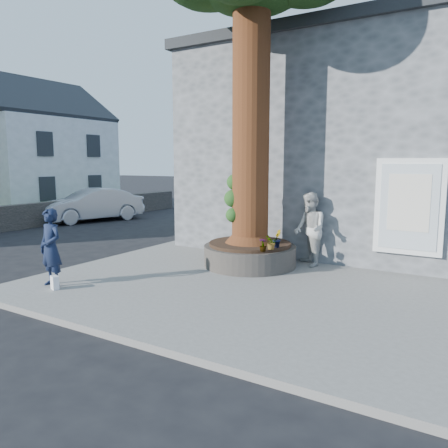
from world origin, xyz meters
The scene contains 14 objects.
ground centered at (0.00, 0.00, 0.00)m, with size 120.00×120.00×0.00m, color black.
pavement centered at (1.50, 1.00, 0.06)m, with size 9.00×8.00×0.12m, color slate.
yellow_line centered at (-3.05, 1.00, 0.00)m, with size 0.10×30.00×0.01m, color yellow.
stone_shop centered at (2.50, 7.20, 3.16)m, with size 10.30×8.30×6.30m.
planter centered at (0.80, 2.00, 0.41)m, with size 2.30×2.30×0.60m.
cottage_far centered at (-16.50, 8.00, 3.79)m, with size 7.30×7.40×8.75m.
man centered at (-1.93, -1.75, 0.94)m, with size 0.60×0.39×1.64m, color #131C35.
woman centered at (2.06, 2.81, 1.05)m, with size 0.90×0.70×1.85m, color beige.
shopping_bag centered at (-1.65, -1.91, 0.26)m, with size 0.20×0.12×0.28m, color white.
car_silver centered at (-9.80, 6.45, 0.75)m, with size 1.60×4.58×1.51m, color #B2B4BA.
plant_a centered at (-0.05, 2.85, 0.90)m, with size 0.19×0.13×0.36m, color gray.
plant_b centered at (1.65, 1.74, 0.93)m, with size 0.23×0.22×0.42m, color gray.
plant_c centered at (1.58, 1.15, 0.87)m, with size 0.17×0.17×0.30m, color gray.
plant_d centered at (1.65, 1.45, 0.88)m, with size 0.28×0.25×0.32m, color gray.
Camera 1 is at (5.84, -7.53, 2.71)m, focal length 35.00 mm.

